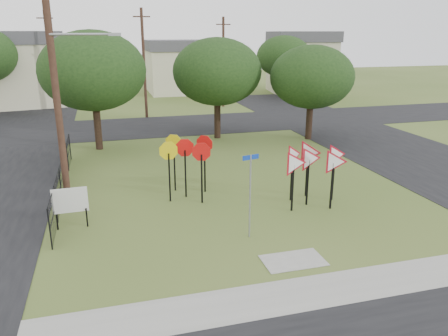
% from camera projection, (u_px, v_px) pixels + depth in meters
% --- Properties ---
extents(ground, '(140.00, 140.00, 0.00)m').
position_uv_depth(ground, '(267.00, 230.00, 16.33)').
color(ground, '#415720').
extents(sidewalk, '(30.00, 1.60, 0.02)m').
position_uv_depth(sidewalk, '(319.00, 291.00, 12.46)').
color(sidewalk, gray).
rests_on(sidewalk, ground).
extents(planting_strip, '(30.00, 0.80, 0.02)m').
position_uv_depth(planting_strip, '(341.00, 316.00, 11.35)').
color(planting_strip, '#415720').
rests_on(planting_strip, ground).
extents(street_right, '(8.00, 50.00, 0.02)m').
position_uv_depth(street_right, '(384.00, 145.00, 28.58)').
color(street_right, black).
rests_on(street_right, ground).
extents(street_far, '(60.00, 8.00, 0.02)m').
position_uv_depth(street_far, '(177.00, 125.00, 34.73)').
color(street_far, black).
rests_on(street_far, ground).
extents(curb_pad, '(2.00, 1.20, 0.02)m').
position_uv_depth(curb_pad, '(293.00, 261.00, 14.12)').
color(curb_pad, gray).
rests_on(curb_pad, ground).
extents(street_name_sign, '(0.62, 0.16, 3.07)m').
position_uv_depth(street_name_sign, '(250.00, 191.00, 15.26)').
color(street_name_sign, gray).
rests_on(street_name_sign, ground).
extents(stop_sign_cluster, '(2.49, 2.19, 2.69)m').
position_uv_depth(stop_sign_cluster, '(187.00, 154.00, 19.09)').
color(stop_sign_cluster, black).
rests_on(stop_sign_cluster, ground).
extents(yield_sign_cluster, '(3.34, 2.10, 2.61)m').
position_uv_depth(yield_sign_cluster, '(312.00, 161.00, 18.34)').
color(yield_sign_cluster, black).
rests_on(yield_sign_cluster, ground).
extents(info_board, '(1.28, 0.09, 1.60)m').
position_uv_depth(info_board, '(70.00, 202.00, 16.18)').
color(info_board, black).
rests_on(info_board, ground).
extents(utility_pole_main, '(3.55, 0.33, 10.00)m').
position_uv_depth(utility_pole_main, '(57.00, 82.00, 17.08)').
color(utility_pole_main, '#41291E').
rests_on(utility_pole_main, ground).
extents(far_pole_a, '(1.40, 0.24, 9.00)m').
position_uv_depth(far_pole_a, '(144.00, 63.00, 36.54)').
color(far_pole_a, '#41291E').
rests_on(far_pole_a, ground).
extents(far_pole_b, '(1.40, 0.24, 8.50)m').
position_uv_depth(far_pole_b, '(223.00, 62.00, 42.33)').
color(far_pole_b, '#41291E').
rests_on(far_pole_b, ground).
extents(far_pole_c, '(1.40, 0.24, 9.00)m').
position_uv_depth(far_pole_c, '(50.00, 61.00, 40.03)').
color(far_pole_c, '#41291E').
rests_on(far_pole_c, ground).
extents(fence_run, '(0.05, 11.55, 1.50)m').
position_uv_depth(fence_run, '(63.00, 176.00, 19.91)').
color(fence_run, black).
rests_on(fence_run, ground).
extents(house_left, '(10.58, 8.88, 7.20)m').
position_uv_depth(house_left, '(12.00, 69.00, 42.98)').
color(house_left, beige).
rests_on(house_left, ground).
extents(house_mid, '(8.40, 8.40, 6.20)m').
position_uv_depth(house_mid, '(182.00, 66.00, 53.22)').
color(house_mid, beige).
rests_on(house_mid, ground).
extents(house_right, '(8.30, 8.30, 7.20)m').
position_uv_depth(house_right, '(301.00, 62.00, 52.95)').
color(house_right, beige).
rests_on(house_right, ground).
extents(tree_near_left, '(6.40, 6.40, 7.27)m').
position_uv_depth(tree_near_left, '(93.00, 71.00, 26.24)').
color(tree_near_left, black).
rests_on(tree_near_left, ground).
extents(tree_near_mid, '(6.00, 6.00, 6.80)m').
position_uv_depth(tree_near_mid, '(217.00, 72.00, 29.29)').
color(tree_near_mid, black).
rests_on(tree_near_mid, ground).
extents(tree_near_right, '(5.60, 5.60, 6.33)m').
position_uv_depth(tree_near_right, '(312.00, 77.00, 29.07)').
color(tree_near_right, black).
rests_on(tree_near_right, ground).
extents(tree_far_right, '(6.00, 6.00, 6.80)m').
position_uv_depth(tree_far_right, '(284.00, 56.00, 47.99)').
color(tree_far_right, black).
rests_on(tree_far_right, ground).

